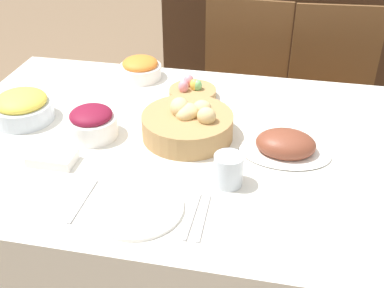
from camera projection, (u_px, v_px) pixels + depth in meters
name	position (u px, v px, depth m)	size (l,w,h in m)	color
dining_table	(203.00, 228.00, 1.76)	(1.76, 1.08, 0.75)	silver
chair_far_center	(242.00, 94.00, 2.41)	(0.43, 0.43, 0.93)	brown
chair_far_right	(332.00, 102.00, 2.33)	(0.45, 0.45, 0.93)	brown
sideboard	(277.00, 44.00, 3.13)	(1.41, 0.44, 0.88)	#3D2616
bread_basket	(188.00, 123.00, 1.56)	(0.30, 0.30, 0.13)	#AD8451
egg_basket	(192.00, 91.00, 1.80)	(0.18, 0.18, 0.08)	#AD8451
ham_platter	(286.00, 146.00, 1.49)	(0.29, 0.20, 0.08)	white
pineapple_bowl	(22.00, 107.00, 1.65)	(0.21, 0.21, 0.10)	silver
carrot_bowl	(140.00, 68.00, 1.94)	(0.17, 0.17, 0.09)	white
beet_salad_bowl	(92.00, 123.00, 1.56)	(0.16, 0.16, 0.10)	white
dinner_plate	(136.00, 208.00, 1.28)	(0.25, 0.25, 0.01)	white
fork	(83.00, 201.00, 1.30)	(0.01, 0.19, 0.00)	#B7B7BC
knife	(192.00, 216.00, 1.25)	(0.01, 0.19, 0.00)	#B7B7BC
spoon	(204.00, 217.00, 1.25)	(0.01, 0.19, 0.00)	#B7B7BC
drinking_cup	(228.00, 170.00, 1.35)	(0.08, 0.08, 0.09)	silver
butter_dish	(53.00, 158.00, 1.45)	(0.14, 0.09, 0.03)	white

